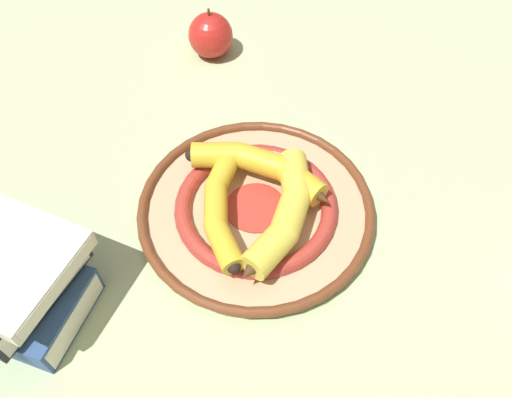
{
  "coord_description": "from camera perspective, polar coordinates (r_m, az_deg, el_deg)",
  "views": [
    {
      "loc": [
        0.41,
        0.04,
        0.55
      ],
      "look_at": [
        0.02,
        0.02,
        0.03
      ],
      "focal_mm": 35.0,
      "sensor_mm": 36.0,
      "label": 1
    }
  ],
  "objects": [
    {
      "name": "banana_b",
      "position": [
        0.62,
        3.28,
        -1.8
      ],
      "size": [
        0.21,
        0.09,
        0.04
      ],
      "rotation": [
        0.0,
        0.0,
        9.18
      ],
      "color": "yellow",
      "rests_on": "decorative_bowl"
    },
    {
      "name": "decorative_bowl",
      "position": [
        0.67,
        -0.0,
        -1.05
      ],
      "size": [
        0.32,
        0.32,
        0.03
      ],
      "color": "tan",
      "rests_on": "ground_plane"
    },
    {
      "name": "ground_plane",
      "position": [
        0.69,
        -1.42,
        -0.5
      ],
      "size": [
        2.8,
        2.8,
        0.0
      ],
      "primitive_type": "plane",
      "color": "#B2C693"
    },
    {
      "name": "banana_c",
      "position": [
        0.67,
        0.64,
        3.74
      ],
      "size": [
        0.1,
        0.2,
        0.03
      ],
      "rotation": [
        0.0,
        0.0,
        10.67
      ],
      "color": "gold",
      "rests_on": "decorative_bowl"
    },
    {
      "name": "banana_a",
      "position": [
        0.64,
        -4.0,
        -0.57
      ],
      "size": [
        0.2,
        0.06,
        0.03
      ],
      "rotation": [
        0.0,
        0.0,
        6.4
      ],
      "color": "gold",
      "rests_on": "decorative_bowl"
    },
    {
      "name": "apple",
      "position": [
        0.91,
        -5.21,
        18.13
      ],
      "size": [
        0.08,
        0.08,
        0.09
      ],
      "color": "red",
      "rests_on": "ground_plane"
    }
  ]
}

